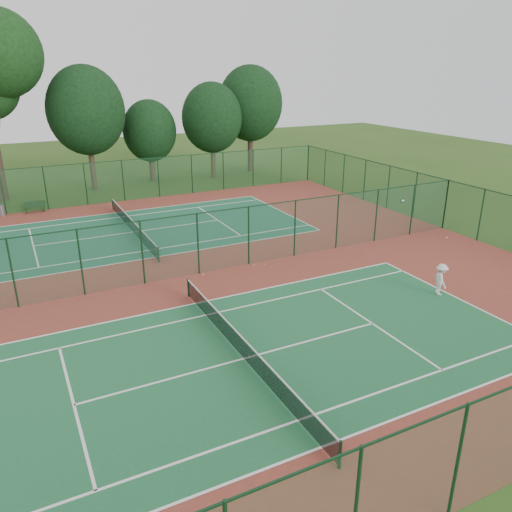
# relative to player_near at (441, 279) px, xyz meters

# --- Properties ---
(ground) EXTENTS (120.00, 120.00, 0.00)m
(ground) POSITION_rel_player_near_xyz_m (-11.38, 8.07, -0.84)
(ground) COLOR #2D4E18
(ground) RESTS_ON ground
(red_pad) EXTENTS (40.00, 36.00, 0.01)m
(red_pad) POSITION_rel_player_near_xyz_m (-11.38, 8.07, -0.83)
(red_pad) COLOR brown
(red_pad) RESTS_ON ground
(court_near) EXTENTS (23.77, 10.97, 0.01)m
(court_near) POSITION_rel_player_near_xyz_m (-11.38, -0.93, -0.82)
(court_near) COLOR #1F6237
(court_near) RESTS_ON red_pad
(court_far) EXTENTS (23.77, 10.97, 0.01)m
(court_far) POSITION_rel_player_near_xyz_m (-11.38, 17.07, -0.82)
(court_far) COLOR #1D5E3F
(court_far) RESTS_ON red_pad
(fence_north) EXTENTS (40.00, 0.09, 3.50)m
(fence_north) POSITION_rel_player_near_xyz_m (-11.38, 26.07, 0.92)
(fence_north) COLOR #1A4F2A
(fence_north) RESTS_ON ground
(fence_south) EXTENTS (40.00, 0.09, 3.50)m
(fence_south) POSITION_rel_player_near_xyz_m (-11.38, -9.93, 0.92)
(fence_south) COLOR #1A4F2C
(fence_south) RESTS_ON ground
(fence_east) EXTENTS (0.09, 36.00, 3.50)m
(fence_east) POSITION_rel_player_near_xyz_m (8.62, 8.07, 0.92)
(fence_east) COLOR #1A5030
(fence_east) RESTS_ON ground
(fence_divider) EXTENTS (40.00, 0.09, 3.50)m
(fence_divider) POSITION_rel_player_near_xyz_m (-11.38, 8.07, 0.92)
(fence_divider) COLOR #17452C
(fence_divider) RESTS_ON ground
(tennis_net_near) EXTENTS (0.10, 12.90, 0.97)m
(tennis_net_near) POSITION_rel_player_near_xyz_m (-11.38, -0.93, -0.29)
(tennis_net_near) COLOR #12331D
(tennis_net_near) RESTS_ON ground
(tennis_net_far) EXTENTS (0.10, 12.90, 0.97)m
(tennis_net_far) POSITION_rel_player_near_xyz_m (-11.38, 17.07, -0.29)
(tennis_net_far) COLOR #153C21
(tennis_net_far) RESTS_ON ground
(player_near) EXTENTS (0.98, 1.21, 1.63)m
(player_near) POSITION_rel_player_near_xyz_m (0.00, 0.00, 0.00)
(player_near) COLOR silver
(player_near) RESTS_ON court_near
(trash_bin) EXTENTS (0.54, 0.54, 0.86)m
(trash_bin) POSITION_rel_player_near_xyz_m (-19.38, 25.67, -0.40)
(trash_bin) COLOR slate
(trash_bin) RESTS_ON red_pad
(bench) EXTENTS (1.57, 0.52, 0.96)m
(bench) POSITION_rel_player_near_xyz_m (-16.98, 25.50, -0.33)
(bench) COLOR black
(bench) RESTS_ON red_pad
(stray_ball_a) EXTENTS (0.07, 0.07, 0.07)m
(stray_ball_a) POSITION_rel_player_near_xyz_m (-6.02, 7.50, -0.79)
(stray_ball_a) COLOR #AAC52D
(stray_ball_a) RESTS_ON red_pad
(stray_ball_b) EXTENTS (0.07, 0.07, 0.07)m
(stray_ball_b) POSITION_rel_player_near_xyz_m (-6.62, 7.71, -0.79)
(stray_ball_b) COLOR #CCD631
(stray_ball_b) RESTS_ON red_pad
(stray_ball_c) EXTENTS (0.07, 0.07, 0.07)m
(stray_ball_c) POSITION_rel_player_near_xyz_m (-9.75, 7.75, -0.79)
(stray_ball_c) COLOR yellow
(stray_ball_c) RESTS_ON red_pad
(evergreen_row) EXTENTS (39.00, 5.00, 12.00)m
(evergreen_row) POSITION_rel_player_near_xyz_m (-10.88, 32.32, -0.84)
(evergreen_row) COLOR black
(evergreen_row) RESTS_ON ground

